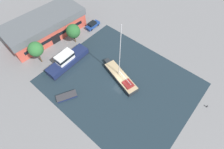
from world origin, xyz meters
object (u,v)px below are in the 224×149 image
(parked_car, at_px, (93,25))
(warehouse_building, at_px, (45,26))
(sailboat_moored, at_px, (120,76))
(small_dinghy, at_px, (67,96))
(quay_tree_by_water, at_px, (36,49))
(motor_cruiser, at_px, (67,60))
(quay_tree_near_building, at_px, (73,31))

(parked_car, bearing_deg, warehouse_building, -126.37)
(parked_car, xyz_separation_m, sailboat_moored, (-8.92, -17.72, -0.21))
(parked_car, relative_size, small_dinghy, 0.96)
(parked_car, distance_m, small_dinghy, 23.74)
(quay_tree_by_water, xyz_separation_m, motor_cruiser, (3.91, -5.45, -3.15))
(quay_tree_near_building, height_order, motor_cruiser, quay_tree_near_building)
(quay_tree_near_building, distance_m, motor_cruiser, 8.13)
(warehouse_building, bearing_deg, quay_tree_by_water, -130.99)
(warehouse_building, distance_m, motor_cruiser, 13.12)
(sailboat_moored, height_order, small_dinghy, sailboat_moored)
(small_dinghy, bearing_deg, motor_cruiser, -15.45)
(quay_tree_near_building, relative_size, parked_car, 1.24)
(quay_tree_by_water, distance_m, parked_car, 18.25)
(quay_tree_by_water, xyz_separation_m, sailboat_moored, (8.97, -18.14, -3.81))
(warehouse_building, xyz_separation_m, sailboat_moored, (1.69, -25.27, -2.17))
(quay_tree_near_building, relative_size, motor_cruiser, 0.48)
(small_dinghy, bearing_deg, quay_tree_by_water, 15.52)
(warehouse_building, xyz_separation_m, small_dinghy, (-9.81, -19.63, -2.52))
(motor_cruiser, relative_size, small_dinghy, 2.47)
(motor_cruiser, bearing_deg, warehouse_building, -16.40)
(quay_tree_near_building, xyz_separation_m, sailboat_moored, (-1.39, -17.00, -3.08))
(parked_car, distance_m, motor_cruiser, 14.87)
(warehouse_building, xyz_separation_m, motor_cruiser, (-3.37, -12.58, -1.51))
(quay_tree_by_water, distance_m, sailboat_moored, 20.59)
(quay_tree_by_water, bearing_deg, quay_tree_near_building, -6.29)
(warehouse_building, height_order, sailboat_moored, sailboat_moored)
(parked_car, bearing_deg, motor_cruiser, -71.15)
(quay_tree_by_water, distance_m, motor_cruiser, 7.41)
(motor_cruiser, bearing_deg, parked_car, -71.61)
(quay_tree_by_water, height_order, small_dinghy, quay_tree_by_water)
(quay_tree_by_water, bearing_deg, motor_cruiser, -54.40)
(sailboat_moored, xyz_separation_m, small_dinghy, (-11.50, 5.64, -0.35))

